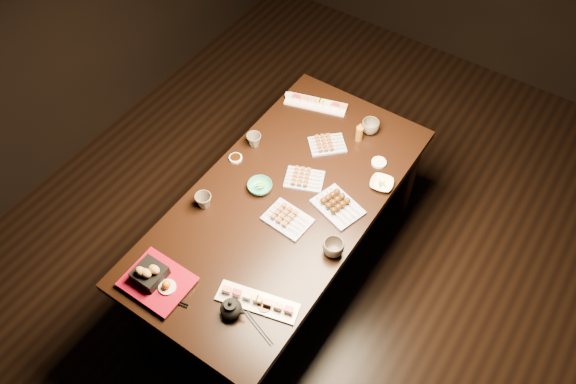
{
  "coord_description": "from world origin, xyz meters",
  "views": [
    {
      "loc": [
        0.83,
        -1.49,
        3.1
      ],
      "look_at": [
        -0.17,
        -0.01,
        0.77
      ],
      "focal_mm": 35.0,
      "sensor_mm": 36.0,
      "label": 1
    }
  ],
  "objects_px": {
    "edamame_bowl_green": "(260,187)",
    "edamame_bowl_cream": "(382,184)",
    "yakitori_plate_right": "(288,217)",
    "sushi_platter_near": "(257,300)",
    "sushi_platter_far": "(316,102)",
    "condiment_bottle": "(360,132)",
    "teacup_mid_right": "(333,248)",
    "teacup_far_left": "(254,140)",
    "tempura_tray": "(156,278)",
    "dining_table": "(283,239)",
    "yakitori_plate_left": "(327,143)",
    "teacup_near_left": "(204,201)",
    "yakitori_plate_center": "(304,177)",
    "teapot": "(231,307)",
    "teacup_far_right": "(370,127)"
  },
  "relations": [
    {
      "from": "yakitori_plate_left",
      "to": "teacup_mid_right",
      "type": "height_order",
      "value": "teacup_mid_right"
    },
    {
      "from": "teacup_mid_right",
      "to": "condiment_bottle",
      "type": "height_order",
      "value": "condiment_bottle"
    },
    {
      "from": "edamame_bowl_cream",
      "to": "teacup_far_left",
      "type": "distance_m",
      "value": 0.75
    },
    {
      "from": "sushi_platter_near",
      "to": "sushi_platter_far",
      "type": "xyz_separation_m",
      "value": [
        -0.47,
        1.25,
        -0.0
      ]
    },
    {
      "from": "sushi_platter_near",
      "to": "yakitori_plate_center",
      "type": "bearing_deg",
      "value": 91.93
    },
    {
      "from": "yakitori_plate_center",
      "to": "dining_table",
      "type": "bearing_deg",
      "value": -118.37
    },
    {
      "from": "dining_table",
      "to": "tempura_tray",
      "type": "distance_m",
      "value": 0.87
    },
    {
      "from": "yakitori_plate_right",
      "to": "teacup_near_left",
      "type": "bearing_deg",
      "value": -153.89
    },
    {
      "from": "teacup_far_right",
      "to": "teapot",
      "type": "bearing_deg",
      "value": -88.73
    },
    {
      "from": "tempura_tray",
      "to": "teacup_mid_right",
      "type": "bearing_deg",
      "value": 45.61
    },
    {
      "from": "dining_table",
      "to": "teacup_far_left",
      "type": "bearing_deg",
      "value": 147.29
    },
    {
      "from": "sushi_platter_near",
      "to": "yakitori_plate_left",
      "type": "xyz_separation_m",
      "value": [
        -0.25,
        1.01,
        0.0
      ]
    },
    {
      "from": "edamame_bowl_green",
      "to": "yakitori_plate_center",
      "type": "bearing_deg",
      "value": 48.47
    },
    {
      "from": "dining_table",
      "to": "edamame_bowl_cream",
      "type": "xyz_separation_m",
      "value": [
        0.38,
        0.38,
        0.39
      ]
    },
    {
      "from": "yakitori_plate_center",
      "to": "tempura_tray",
      "type": "bearing_deg",
      "value": -126.44
    },
    {
      "from": "yakitori_plate_center",
      "to": "sushi_platter_near",
      "type": "bearing_deg",
      "value": -95.67
    },
    {
      "from": "dining_table",
      "to": "teacup_near_left",
      "type": "distance_m",
      "value": 0.58
    },
    {
      "from": "yakitori_plate_right",
      "to": "teacup_far_left",
      "type": "distance_m",
      "value": 0.55
    },
    {
      "from": "edamame_bowl_green",
      "to": "teacup_far_right",
      "type": "distance_m",
      "value": 0.75
    },
    {
      "from": "yakitori_plate_center",
      "to": "yakitori_plate_right",
      "type": "distance_m",
      "value": 0.28
    },
    {
      "from": "teapot",
      "to": "sushi_platter_far",
      "type": "bearing_deg",
      "value": 98.33
    },
    {
      "from": "edamame_bowl_green",
      "to": "condiment_bottle",
      "type": "relative_size",
      "value": 1.02
    },
    {
      "from": "edamame_bowl_green",
      "to": "edamame_bowl_cream",
      "type": "height_order",
      "value": "edamame_bowl_green"
    },
    {
      "from": "edamame_bowl_green",
      "to": "teacup_far_left",
      "type": "relative_size",
      "value": 1.58
    },
    {
      "from": "edamame_bowl_green",
      "to": "teacup_far_left",
      "type": "distance_m",
      "value": 0.32
    },
    {
      "from": "yakitori_plate_center",
      "to": "edamame_bowl_green",
      "type": "relative_size",
      "value": 1.55
    },
    {
      "from": "edamame_bowl_cream",
      "to": "teacup_near_left",
      "type": "xyz_separation_m",
      "value": [
        -0.7,
        -0.63,
        0.03
      ]
    },
    {
      "from": "yakitori_plate_left",
      "to": "tempura_tray",
      "type": "xyz_separation_m",
      "value": [
        -0.2,
        -1.19,
        0.03
      ]
    },
    {
      "from": "teacup_mid_right",
      "to": "teacup_far_left",
      "type": "bearing_deg",
      "value": 154.07
    },
    {
      "from": "dining_table",
      "to": "condiment_bottle",
      "type": "xyz_separation_m",
      "value": [
        0.11,
        0.6,
        0.44
      ]
    },
    {
      "from": "dining_table",
      "to": "teacup_far_right",
      "type": "bearing_deg",
      "value": 79.64
    },
    {
      "from": "yakitori_plate_right",
      "to": "edamame_bowl_cream",
      "type": "xyz_separation_m",
      "value": [
        0.29,
        0.47,
        -0.01
      ]
    },
    {
      "from": "sushi_platter_near",
      "to": "yakitori_plate_right",
      "type": "bearing_deg",
      "value": 92.78
    },
    {
      "from": "edamame_bowl_cream",
      "to": "condiment_bottle",
      "type": "xyz_separation_m",
      "value": [
        -0.27,
        0.22,
        0.05
      ]
    },
    {
      "from": "tempura_tray",
      "to": "teacup_far_left",
      "type": "xyz_separation_m",
      "value": [
        -0.15,
        0.96,
        -0.02
      ]
    },
    {
      "from": "tempura_tray",
      "to": "yakitori_plate_center",
      "type": "bearing_deg",
      "value": 75.76
    },
    {
      "from": "teacup_mid_right",
      "to": "teapot",
      "type": "bearing_deg",
      "value": -112.2
    },
    {
      "from": "yakitori_plate_right",
      "to": "teacup_far_left",
      "type": "height_order",
      "value": "teacup_far_left"
    },
    {
      "from": "yakitori_plate_right",
      "to": "tempura_tray",
      "type": "xyz_separation_m",
      "value": [
        -0.3,
        -0.64,
        0.03
      ]
    },
    {
      "from": "sushi_platter_near",
      "to": "teacup_far_left",
      "type": "height_order",
      "value": "teacup_far_left"
    },
    {
      "from": "sushi_platter_far",
      "to": "condiment_bottle",
      "type": "distance_m",
      "value": 0.37
    },
    {
      "from": "teapot",
      "to": "teacup_near_left",
      "type": "bearing_deg",
      "value": 132.2
    },
    {
      "from": "sushi_platter_near",
      "to": "condiment_bottle",
      "type": "distance_m",
      "value": 1.15
    },
    {
      "from": "teacup_near_left",
      "to": "tempura_tray",
      "type": "bearing_deg",
      "value": -77.14
    },
    {
      "from": "yakitori_plate_right",
      "to": "sushi_platter_near",
      "type": "bearing_deg",
      "value": -68.2
    },
    {
      "from": "dining_table",
      "to": "edamame_bowl_cream",
      "type": "relative_size",
      "value": 14.86
    },
    {
      "from": "sushi_platter_near",
      "to": "yakitori_plate_center",
      "type": "relative_size",
      "value": 1.89
    },
    {
      "from": "sushi_platter_far",
      "to": "yakitori_plate_center",
      "type": "height_order",
      "value": "yakitori_plate_center"
    },
    {
      "from": "yakitori_plate_left",
      "to": "edamame_bowl_cream",
      "type": "distance_m",
      "value": 0.4
    },
    {
      "from": "edamame_bowl_cream",
      "to": "teacup_near_left",
      "type": "relative_size",
      "value": 1.4
    }
  ]
}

